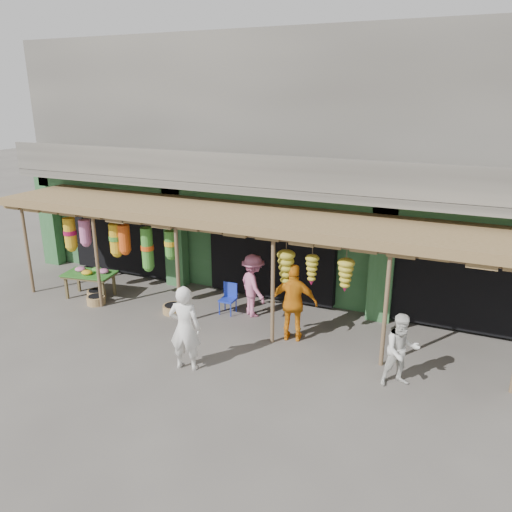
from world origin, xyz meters
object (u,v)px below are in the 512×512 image
at_px(flower_table, 90,274).
at_px(person_front, 185,328).
at_px(person_vendor, 294,303).
at_px(blue_chair, 229,296).
at_px(person_right, 401,350).
at_px(person_shopper, 253,286).

height_order(flower_table, person_front, person_front).
xyz_separation_m(flower_table, person_front, (4.49, -2.23, 0.25)).
bearing_deg(person_vendor, blue_chair, -32.07).
relative_size(person_right, person_shopper, 0.91).
relative_size(flower_table, person_right, 1.00).
xyz_separation_m(blue_chair, person_right, (4.62, -1.68, 0.31)).
distance_m(flower_table, person_vendor, 6.10).
bearing_deg(flower_table, blue_chair, -0.41).
bearing_deg(blue_chair, person_shopper, 6.98).
xyz_separation_m(person_vendor, person_shopper, (-1.41, 0.84, -0.10)).
xyz_separation_m(person_right, person_shopper, (-3.97, 1.78, 0.07)).
xyz_separation_m(flower_table, person_right, (8.66, -1.05, 0.08)).
distance_m(flower_table, person_right, 8.72).
bearing_deg(blue_chair, person_right, -21.21).
xyz_separation_m(person_front, person_vendor, (1.60, 2.12, 0.01)).
relative_size(blue_chair, person_front, 0.43).
bearing_deg(blue_chair, person_front, -82.10).
distance_m(flower_table, person_front, 5.02).
height_order(blue_chair, person_front, person_front).
bearing_deg(blue_chair, person_vendor, -21.06).
distance_m(person_front, person_vendor, 2.66).
distance_m(person_front, person_right, 4.33).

